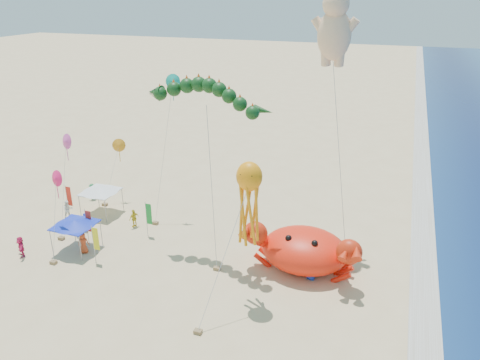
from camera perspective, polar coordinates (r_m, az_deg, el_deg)
name	(u,v)px	position (r m, az deg, el deg)	size (l,w,h in m)	color
ground	(256,272)	(36.12, 1.97, -11.15)	(320.00, 320.00, 0.00)	#D1B784
foam_strip	(424,305)	(35.15, 21.56, -13.99)	(320.00, 320.00, 0.00)	silver
crab_inflatable	(304,249)	(35.93, 7.83, -8.35)	(8.82, 5.73, 3.86)	red
dragon_kite	(204,99)	(34.27, -4.37, 9.85)	(9.80, 4.14, 13.62)	#0E3613
cherub_kite	(335,26)	(36.33, 11.49, 17.95)	(3.96, 2.98, 20.00)	#F9C598
octopus_kite	(249,197)	(29.92, 1.09, -2.12)	(2.80, 5.72, 9.94)	orange
canopy_blue	(75,223)	(40.03, -19.51, -4.94)	(3.29, 3.29, 2.71)	gray
canopy_white	(100,190)	(45.67, -16.69, -1.14)	(3.35, 3.35, 2.71)	gray
feather_flags	(100,217)	(41.26, -16.72, -4.40)	(9.37, 5.95, 3.20)	gray
beachgoers	(99,225)	(42.50, -16.83, -5.32)	(24.75, 12.46, 1.88)	#2130C3
small_kites	(105,146)	(42.12, -16.13, 4.00)	(8.39, 13.82, 13.09)	#DA48A3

